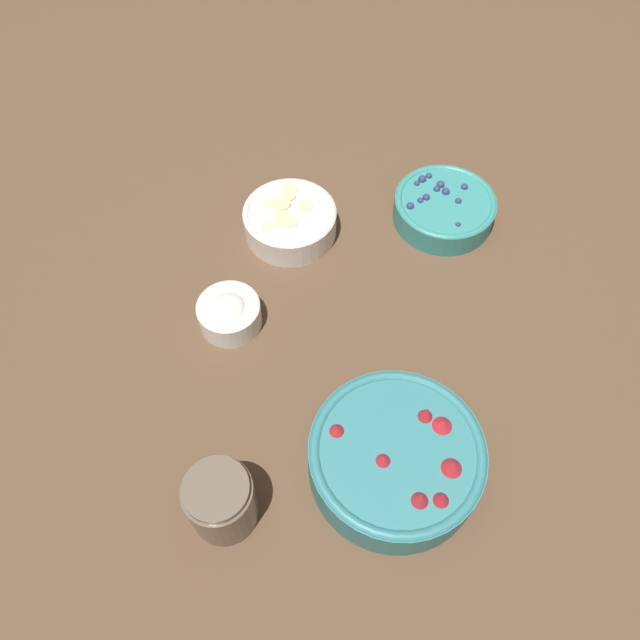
{
  "coord_description": "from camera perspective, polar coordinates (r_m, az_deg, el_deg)",
  "views": [
    {
      "loc": [
        0.53,
        -0.09,
        0.88
      ],
      "look_at": [
        -0.01,
        -0.05,
        0.05
      ],
      "focal_mm": 35.0,
      "sensor_mm": 36.0,
      "label": 1
    }
  ],
  "objects": [
    {
      "name": "ground_plane",
      "position": [
        1.03,
        3.04,
        -1.71
      ],
      "size": [
        4.0,
        4.0,
        0.0
      ],
      "primitive_type": "plane",
      "color": "brown"
    },
    {
      "name": "bowl_strawberries",
      "position": [
        0.9,
        6.99,
        -12.34
      ],
      "size": [
        0.25,
        0.25,
        0.1
      ],
      "color": "teal",
      "rests_on": "ground_plane"
    },
    {
      "name": "bowl_blueberries",
      "position": [
        1.19,
        11.28,
        10.09
      ],
      "size": [
        0.19,
        0.19,
        0.06
      ],
      "color": "teal",
      "rests_on": "ground_plane"
    },
    {
      "name": "bowl_bananas",
      "position": [
        1.14,
        -2.77,
        9.14
      ],
      "size": [
        0.17,
        0.17,
        0.06
      ],
      "color": "white",
      "rests_on": "ground_plane"
    },
    {
      "name": "bowl_cream",
      "position": [
        1.03,
        -8.31,
        0.72
      ],
      "size": [
        0.1,
        0.1,
        0.06
      ],
      "color": "white",
      "rests_on": "ground_plane"
    },
    {
      "name": "jar_chocolate",
      "position": [
        0.88,
        -9.0,
        -16.09
      ],
      "size": [
        0.09,
        0.09,
        0.11
      ],
      "color": "brown",
      "rests_on": "ground_plane"
    }
  ]
}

